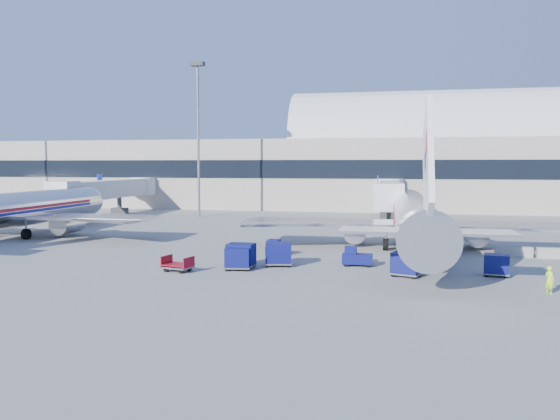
% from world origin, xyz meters
% --- Properties ---
extents(ground, '(260.00, 260.00, 0.00)m').
position_xyz_m(ground, '(0.00, 0.00, 0.00)').
color(ground, gray).
rests_on(ground, ground).
extents(terminal, '(170.00, 28.15, 21.00)m').
position_xyz_m(terminal, '(-13.60, 55.96, 7.52)').
color(terminal, '#B2AA9E').
rests_on(terminal, ground).
extents(airliner_main, '(32.00, 37.26, 12.07)m').
position_xyz_m(airliner_main, '(10.00, 4.51, 2.93)').
color(airliner_main, silver).
rests_on(airliner_main, ground).
extents(airliner_mid, '(32.00, 37.26, 12.07)m').
position_xyz_m(airliner_mid, '(-32.00, 4.51, 2.93)').
color(airliner_mid, silver).
rests_on(airliner_mid, ground).
extents(jetbridge_near, '(4.40, 27.50, 6.25)m').
position_xyz_m(jetbridge_near, '(7.60, 30.81, 3.93)').
color(jetbridge_near, silver).
rests_on(jetbridge_near, ground).
extents(jetbridge_mid, '(4.40, 27.50, 6.25)m').
position_xyz_m(jetbridge_mid, '(-34.40, 30.81, 3.93)').
color(jetbridge_mid, silver).
rests_on(jetbridge_mid, ground).
extents(mast_west, '(2.00, 1.20, 22.60)m').
position_xyz_m(mast_west, '(-20.00, 30.00, 14.79)').
color(mast_west, slate).
rests_on(mast_west, ground).
extents(barrier_near, '(3.00, 0.55, 0.90)m').
position_xyz_m(barrier_near, '(18.00, 2.00, 0.45)').
color(barrier_near, '#9E9E96').
rests_on(barrier_near, ground).
extents(barrier_mid, '(3.00, 0.55, 0.90)m').
position_xyz_m(barrier_mid, '(21.30, 2.00, 0.45)').
color(barrier_mid, '#9E9E96').
rests_on(barrier_mid, ground).
extents(tug_lead, '(2.30, 1.16, 1.50)m').
position_xyz_m(tug_lead, '(5.22, -4.60, 0.68)').
color(tug_lead, '#0B0E53').
rests_on(tug_lead, ground).
extents(tug_right, '(2.32, 1.91, 1.35)m').
position_xyz_m(tug_right, '(9.75, -3.61, 0.62)').
color(tug_right, '#0B0E53').
rests_on(tug_right, ground).
extents(tug_left, '(1.38, 2.35, 1.45)m').
position_xyz_m(tug_left, '(-1.85, -1.32, 0.66)').
color(tug_left, '#0B0E53').
rests_on(tug_left, ground).
extents(cart_train_a, '(2.33, 1.95, 1.82)m').
position_xyz_m(cart_train_a, '(-0.63, -5.89, 0.97)').
color(cart_train_a, '#0B0E53').
rests_on(cart_train_a, ground).
extents(cart_train_b, '(2.15, 1.67, 1.85)m').
position_xyz_m(cart_train_b, '(-3.24, -7.20, 0.99)').
color(cart_train_b, '#0B0E53').
rests_on(cart_train_b, ground).
extents(cart_train_c, '(2.10, 1.73, 1.68)m').
position_xyz_m(cart_train_c, '(-3.27, -7.99, 0.90)').
color(cart_train_c, '#0B0E53').
rests_on(cart_train_c, ground).
extents(cart_solo_near, '(2.31, 2.03, 1.70)m').
position_xyz_m(cart_solo_near, '(8.88, -7.96, 0.91)').
color(cart_solo_near, '#0B0E53').
rests_on(cart_solo_near, ground).
extents(cart_solo_far, '(1.93, 1.59, 1.54)m').
position_xyz_m(cart_solo_far, '(15.09, -6.57, 0.82)').
color(cart_solo_far, '#0B0E53').
rests_on(cart_solo_far, ground).
extents(cart_open_red, '(2.34, 1.89, 0.55)m').
position_xyz_m(cart_open_red, '(-7.39, -9.42, 0.40)').
color(cart_open_red, slate).
rests_on(cart_open_red, ground).
extents(ramp_worker, '(0.68, 0.74, 1.69)m').
position_xyz_m(ramp_worker, '(17.27, -11.35, 0.85)').
color(ramp_worker, '#ABF219').
rests_on(ramp_worker, ground).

